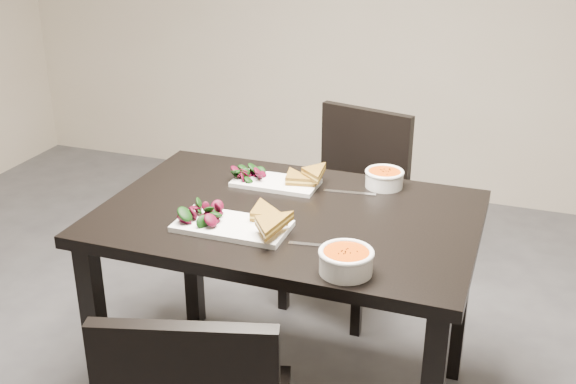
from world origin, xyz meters
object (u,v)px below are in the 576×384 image
(chair_far, at_px, (351,197))
(soup_bowl_near, at_px, (346,260))
(plate_near, at_px, (232,226))
(plate_far, at_px, (276,183))
(table, at_px, (288,239))
(soup_bowl_far, at_px, (384,177))

(chair_far, xyz_separation_m, soup_bowl_near, (0.26, -1.08, 0.30))
(plate_near, height_order, plate_far, plate_near)
(table, height_order, chair_far, chair_far)
(chair_far, bearing_deg, plate_near, -84.32)
(table, distance_m, plate_far, 0.25)
(soup_bowl_far, bearing_deg, plate_far, -162.80)
(table, relative_size, chair_far, 1.41)
(chair_far, xyz_separation_m, soup_bowl_far, (0.23, -0.46, 0.30))
(plate_near, bearing_deg, soup_bowl_far, 52.94)
(table, height_order, soup_bowl_far, soup_bowl_far)
(soup_bowl_near, relative_size, plate_far, 0.51)
(plate_near, height_order, soup_bowl_near, soup_bowl_near)
(table, height_order, plate_near, plate_near)
(soup_bowl_near, bearing_deg, table, 131.78)
(plate_near, xyz_separation_m, soup_bowl_far, (0.36, 0.48, 0.03))
(soup_bowl_far, bearing_deg, plate_near, -127.06)
(chair_far, distance_m, soup_bowl_near, 1.15)
(chair_far, relative_size, soup_bowl_far, 6.25)
(table, bearing_deg, soup_bowl_near, -48.22)
(table, distance_m, chair_far, 0.79)
(table, height_order, soup_bowl_near, soup_bowl_near)
(plate_far, bearing_deg, plate_near, -90.50)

